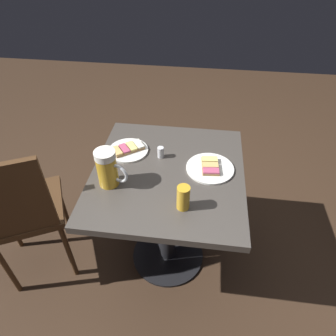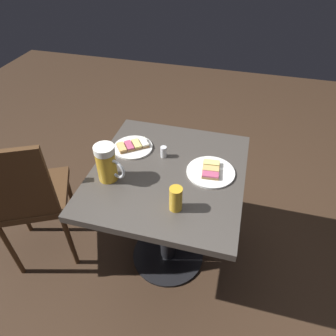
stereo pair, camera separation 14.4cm
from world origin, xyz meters
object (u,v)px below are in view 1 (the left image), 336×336
(plate_near, at_px, (210,168))
(beer_glass_small, at_px, (183,198))
(beer_mug, at_px, (108,168))
(plate_far, at_px, (128,150))
(salt_shaker, at_px, (161,152))
(cafe_chair, at_px, (21,210))

(plate_near, xyz_separation_m, beer_glass_small, (-0.26, 0.11, 0.05))
(plate_near, xyz_separation_m, beer_mug, (-0.16, 0.45, 0.08))
(beer_glass_small, bearing_deg, beer_mug, 73.61)
(plate_near, distance_m, plate_far, 0.44)
(plate_far, height_order, salt_shaker, salt_shaker)
(beer_mug, xyz_separation_m, cafe_chair, (-0.06, 0.46, -0.27))
(plate_far, relative_size, salt_shaker, 3.51)
(beer_mug, xyz_separation_m, beer_glass_small, (-0.10, -0.34, -0.03))
(beer_mug, xyz_separation_m, salt_shaker, (0.22, -0.20, -0.06))
(plate_near, distance_m, beer_glass_small, 0.29)
(beer_mug, relative_size, cafe_chair, 0.20)
(plate_far, xyz_separation_m, beer_glass_small, (-0.35, -0.32, 0.05))
(salt_shaker, bearing_deg, plate_far, 81.54)
(plate_near, height_order, salt_shaker, salt_shaker)
(plate_near, relative_size, cafe_chair, 0.26)
(plate_near, bearing_deg, beer_mug, 109.60)
(beer_glass_small, xyz_separation_m, salt_shaker, (0.33, 0.14, -0.03))
(plate_near, distance_m, cafe_chair, 0.96)
(plate_near, xyz_separation_m, salt_shaker, (0.06, 0.25, 0.02))
(plate_near, relative_size, plate_far, 1.12)
(plate_far, bearing_deg, beer_mug, 173.96)
(plate_near, height_order, cafe_chair, cafe_chair)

